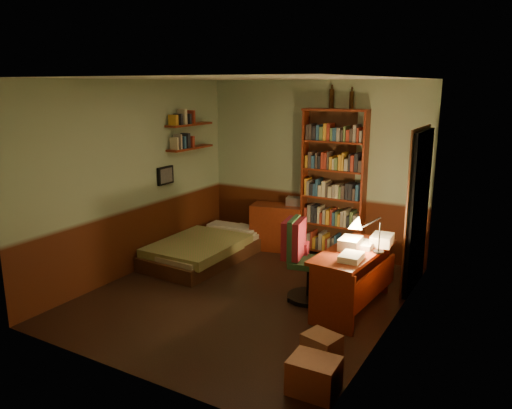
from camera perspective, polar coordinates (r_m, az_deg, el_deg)
The scene contains 24 objects.
floor at distance 6.27m, azimuth -1.16°, elevation -10.38°, with size 3.50×4.00×0.02m, color black.
ceiling at distance 5.73m, azimuth -1.29°, elevation 14.32°, with size 3.50×4.00×0.02m, color silver.
wall_back at distance 7.62m, azimuth 6.67°, elevation 4.17°, with size 3.50×0.02×2.60m, color #8EA27F.
wall_left at distance 6.92m, azimuth -13.79°, elevation 2.91°, with size 0.02×4.00×2.60m, color #8EA27F.
wall_right at distance 5.19m, azimuth 15.62°, elevation -0.71°, with size 0.02×4.00×2.60m, color #8EA27F.
wall_front at distance 4.33m, azimuth -15.21°, elevation -3.54°, with size 3.50×0.02×2.60m, color #8EA27F.
doorway at distance 6.50m, azimuth 18.05°, elevation -0.76°, with size 0.06×0.90×2.00m, color black.
door_trim at distance 6.51m, azimuth 17.75°, elevation -0.72°, with size 0.02×0.98×2.08m, color #3D2112.
bed at distance 7.42m, azimuth -5.81°, elevation -4.21°, with size 1.00×1.87×0.55m, color olive.
dresser at distance 7.81m, azimuth 2.49°, elevation -2.60°, with size 0.80×0.40×0.71m, color maroon.
mini_stereo at distance 7.72m, azimuth 4.40°, elevation 0.39°, with size 0.23×0.18×0.12m, color #B2B2B7.
bookshelf at distance 7.37m, azimuth 8.84°, elevation 2.19°, with size 0.94×0.29×2.20m, color maroon.
bottle_left at distance 7.37m, azimuth 8.63°, elevation 11.88°, with size 0.07×0.07×0.27m, color black.
bottle_right at distance 7.27m, azimuth 10.86°, elevation 11.64°, with size 0.06×0.06×0.24m, color black.
desk at distance 5.91m, azimuth 10.91°, elevation -8.38°, with size 0.54×1.31×0.70m, color maroon.
paper_stack at distance 6.03m, azimuth 14.22°, elevation -3.94°, with size 0.23×0.31×0.12m, color silver.
desk_lamp at distance 5.68m, azimuth 13.98°, elevation -2.64°, with size 0.17×0.17×0.57m, color black.
office_chair at distance 5.99m, azimuth 6.14°, elevation -6.35°, with size 0.50×0.44×1.00m, color #294C2D.
red_jacket at distance 5.59m, azimuth 5.43°, elevation 0.01°, with size 0.21×0.39×0.46m, color maroon.
wall_shelf_lower at distance 7.62m, azimuth -7.53°, elevation 6.43°, with size 0.20×0.90×0.03m, color maroon.
wall_shelf_upper at distance 7.59m, azimuth -7.62°, elevation 9.05°, with size 0.20×0.90×0.03m, color maroon.
framed_picture at distance 7.34m, azimuth -10.32°, elevation 3.28°, with size 0.04×0.32×0.26m, color black.
cardboard_box_a at distance 4.46m, azimuth 6.65°, elevation -18.86°, with size 0.41×0.33×0.31m, color #8E5C43.
cardboard_box_b at distance 4.97m, azimuth 7.52°, elevation -15.72°, with size 0.32×0.27×0.23m, color #8E5C43.
Camera 1 is at (2.98, -4.89, 2.54)m, focal length 35.00 mm.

